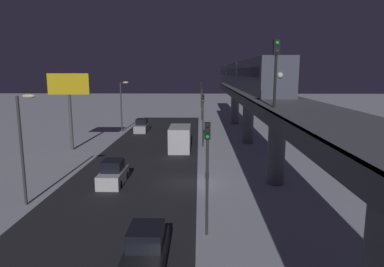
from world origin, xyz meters
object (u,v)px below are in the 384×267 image
traffic_light_mid (203,113)px  traffic_light_distant (201,91)px  rail_signal (276,61)px  commercial_billboard (69,92)px  box_truck (180,137)px  sedan_black (146,251)px  sedan_silver (142,126)px  subway_train (240,74)px  sedan_white (113,174)px  traffic_light_far (202,98)px  traffic_light_near (207,163)px

traffic_light_mid → traffic_light_distant: 46.90m
rail_signal → commercial_billboard: bearing=-43.8°
box_truck → traffic_light_distant: bearing=-93.2°
sedan_black → sedan_silver: (6.40, -37.48, 0.00)m
rail_signal → traffic_light_mid: bearing=-78.9°
subway_train → commercial_billboard: subway_train is taller
sedan_white → traffic_light_distant: traffic_light_distant is taller
subway_train → traffic_light_distant: size_ratio=8.67×
sedan_black → traffic_light_far: 50.37m
rail_signal → commercial_billboard: rail_signal is taller
traffic_light_mid → subway_train: bearing=-113.7°
traffic_light_mid → traffic_light_distant: bearing=-90.0°
traffic_light_distant → commercial_billboard: (15.45, 48.94, 2.63)m
sedan_silver → traffic_light_near: traffic_light_near is taller
sedan_black → traffic_light_near: size_ratio=0.65×
subway_train → box_truck: bearing=59.3°
sedan_silver → box_truck: (-6.60, 11.82, 0.55)m
sedan_white → traffic_light_far: (-7.50, -37.97, 3.41)m
sedan_white → box_truck: (-4.80, -13.46, 0.56)m
box_truck → commercial_billboard: 13.91m
subway_train → traffic_light_near: bearing=81.0°
sedan_silver → box_truck: size_ratio=0.60×
sedan_silver → traffic_light_near: size_ratio=0.70×
subway_train → sedan_white: subway_train is taller
subway_train → sedan_black: (8.72, 39.99, -7.92)m
subway_train → sedan_white: 31.82m
sedan_silver → traffic_light_near: 35.61m
sedan_black → sedan_silver: 38.02m
rail_signal → traffic_light_near: rail_signal is taller
traffic_light_mid → traffic_light_distant: (0.00, -46.90, 0.00)m
traffic_light_near → traffic_light_far: size_ratio=1.00×
traffic_light_far → box_truck: bearing=83.7°
sedan_white → box_truck: size_ratio=0.55×
box_truck → traffic_light_distant: size_ratio=1.16×
sedan_white → box_truck: 14.30m
rail_signal → sedan_silver: size_ratio=0.90×
sedan_silver → traffic_light_far: (-9.30, -12.69, 3.40)m
rail_signal → sedan_silver: bearing=-67.0°
subway_train → rail_signal: bearing=87.1°
box_truck → traffic_light_far: size_ratio=1.16×
sedan_black → traffic_light_mid: 27.09m
sedan_white → sedan_silver: bearing=-85.9°
traffic_light_distant → box_truck: bearing=86.8°
subway_train → sedan_black: size_ratio=13.24×
subway_train → traffic_light_distant: bearing=-80.2°
commercial_billboard → rail_signal: bearing=136.2°
sedan_white → traffic_light_mid: 16.70m
traffic_light_near → traffic_light_far: 46.90m
traffic_light_distant → traffic_light_mid: bearing=90.0°
sedan_white → traffic_light_far: traffic_light_far is taller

